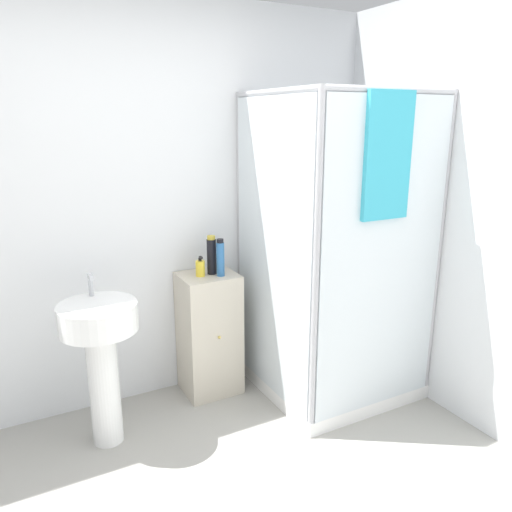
% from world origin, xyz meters
% --- Properties ---
extents(wall_back, '(6.40, 0.06, 2.50)m').
position_xyz_m(wall_back, '(0.00, 1.70, 1.25)').
color(wall_back, silver).
rests_on(wall_back, ground_plane).
extents(shower_enclosure, '(0.94, 0.97, 1.95)m').
position_xyz_m(shower_enclosure, '(1.14, 1.12, 0.51)').
color(shower_enclosure, white).
rests_on(shower_enclosure, ground_plane).
extents(vanity_cabinet, '(0.36, 0.34, 0.82)m').
position_xyz_m(vanity_cabinet, '(0.44, 1.51, 0.41)').
color(vanity_cabinet, beige).
rests_on(vanity_cabinet, ground_plane).
extents(sink, '(0.42, 0.42, 0.97)m').
position_xyz_m(sink, '(-0.30, 1.26, 0.59)').
color(sink, white).
rests_on(sink, ground_plane).
extents(soap_dispenser, '(0.06, 0.06, 0.13)m').
position_xyz_m(soap_dispenser, '(0.39, 1.50, 0.88)').
color(soap_dispenser, yellow).
rests_on(soap_dispenser, vanity_cabinet).
extents(shampoo_bottle_tall_black, '(0.06, 0.06, 0.25)m').
position_xyz_m(shampoo_bottle_tall_black, '(0.47, 1.51, 0.95)').
color(shampoo_bottle_tall_black, black).
rests_on(shampoo_bottle_tall_black, vanity_cabinet).
extents(shampoo_bottle_blue, '(0.05, 0.05, 0.24)m').
position_xyz_m(shampoo_bottle_blue, '(0.50, 1.44, 0.94)').
color(shampoo_bottle_blue, '#2D66A3').
rests_on(shampoo_bottle_blue, vanity_cabinet).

